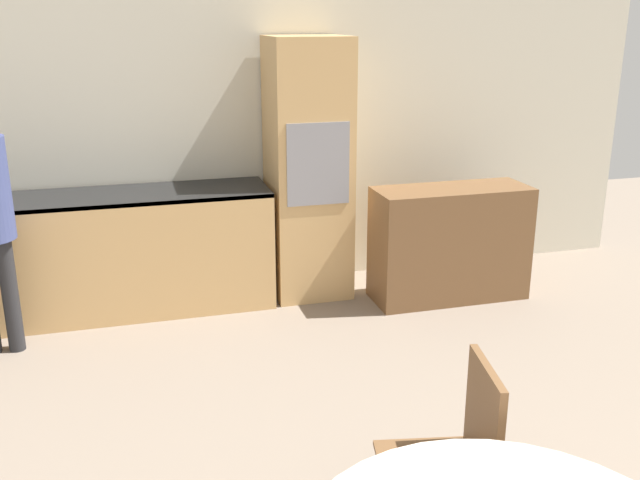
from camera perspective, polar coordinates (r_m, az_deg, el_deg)
wall_back at (r=5.62m, az=-6.99°, el=9.16°), size 6.91×0.05×2.60m
kitchen_counter at (r=5.42m, az=-18.84°, el=-1.13°), size 2.79×0.60×0.89m
oven_unit at (r=5.45m, az=-0.97°, el=5.65°), size 0.58×0.59×1.97m
sideboard at (r=5.55m, az=10.33°, el=-0.27°), size 1.18×0.45×0.87m
chair_far_right at (r=2.87m, az=10.79°, el=-16.72°), size 0.47×0.47×0.88m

